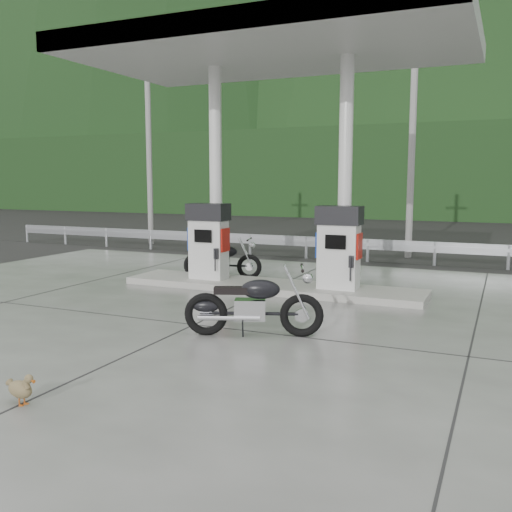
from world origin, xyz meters
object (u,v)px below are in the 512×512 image
at_px(motorcycle_left, 254,305).
at_px(motorcycle_right, 222,261).
at_px(gas_pump_left, 209,241).
at_px(gas_pump_right, 339,248).
at_px(duck, 20,390).

distance_m(motorcycle_left, motorcycle_right, 5.50).
bearing_deg(motorcycle_left, gas_pump_left, 106.88).
height_order(gas_pump_right, motorcycle_right, gas_pump_right).
height_order(motorcycle_left, motorcycle_right, motorcycle_left).
xyz_separation_m(gas_pump_left, motorcycle_right, (-0.12, 0.93, -0.60)).
bearing_deg(duck, motorcycle_right, 113.24).
bearing_deg(gas_pump_left, motorcycle_left, -52.66).
bearing_deg(motorcycle_left, motorcycle_right, 101.96).
relative_size(motorcycle_left, duck, 4.65).
relative_size(gas_pump_left, motorcycle_right, 0.94).
bearing_deg(duck, gas_pump_right, 89.28).
distance_m(motorcycle_right, duck, 8.47).
bearing_deg(motorcycle_left, gas_pump_right, 63.91).
distance_m(gas_pump_right, motorcycle_right, 3.50).
height_order(gas_pump_left, duck, gas_pump_left).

